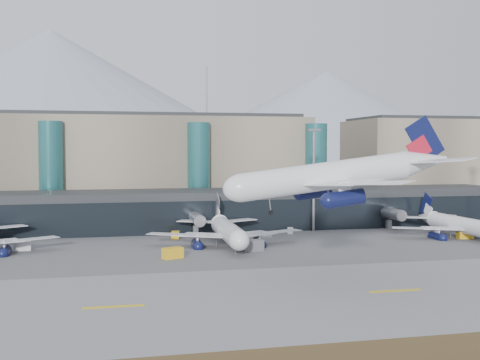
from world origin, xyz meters
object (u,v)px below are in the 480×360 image
jet_parked_mid (226,224)px  veh_c (253,245)px  jet_parked_right (453,219)px  veh_d (290,231)px  veh_h (173,253)px  lightmast_mid (314,174)px  veh_e (465,234)px  veh_a (22,246)px  veh_g (267,234)px  hero_jet (348,167)px  veh_b (175,235)px

jet_parked_mid → veh_c: bearing=-157.3°
jet_parked_right → veh_d: bearing=68.4°
veh_h → veh_c: bearing=-7.0°
lightmast_mid → veh_e: (29.61, -19.78, -13.45)m
veh_h → jet_parked_mid: bearing=25.2°
veh_d → veh_e: size_ratio=0.72×
veh_a → veh_g: size_ratio=1.64×
lightmast_mid → veh_g: (-13.79, -6.73, -13.82)m
veh_a → veh_h: bearing=-32.7°
lightmast_mid → jet_parked_mid: (-25.55, -15.55, -10.08)m
jet_parked_right → jet_parked_mid: bearing=87.7°
veh_a → veh_g: 54.24m
jet_parked_right → veh_h: jet_parked_right is taller
hero_jet → veh_c: hero_jet is taller
veh_g → veh_h: veh_h is taller
jet_parked_mid → veh_e: 55.42m
hero_jet → jet_parked_mid: bearing=108.8°
hero_jet → veh_c: size_ratio=9.37×
veh_d → hero_jet: bearing=-170.5°
veh_c → veh_g: 20.29m
lightmast_mid → jet_parked_right: size_ratio=0.77×
hero_jet → jet_parked_mid: 42.65m
jet_parked_right → veh_a: 96.61m
hero_jet → veh_d: 54.57m
veh_b → veh_d: size_ratio=1.18×
hero_jet → veh_e: hero_jet is taller
veh_d → jet_parked_mid: bearing=141.3°
lightmast_mid → veh_d: (-7.00, -2.94, -13.72)m
veh_e → veh_h: size_ratio=0.91×
veh_b → veh_e: 66.49m
jet_parked_mid → veh_e: (55.16, -4.22, -3.38)m
veh_b → hero_jet: bearing=-145.1°
veh_e → jet_parked_mid: bearing=-178.3°
jet_parked_right → veh_g: 43.94m
hero_jet → veh_g: hero_jet is taller
veh_h → veh_g: bearing=20.5°
veh_g → jet_parked_mid: bearing=-102.0°
hero_jet → veh_b: size_ratio=13.43×
veh_a → veh_c: (45.58, -10.92, 0.20)m
veh_e → lightmast_mid: bearing=152.3°
hero_jet → veh_b: (-21.39, 49.09, -17.01)m
lightmast_mid → hero_jet: 56.15m
veh_b → veh_d: veh_b is taller
hero_jet → veh_a: (-53.60, 39.90, -16.89)m
veh_a → veh_h: veh_h is taller
jet_parked_mid → veh_b: size_ratio=12.45×
lightmast_mid → veh_h: bearing=-142.2°
hero_jet → veh_h: bearing=137.5°
veh_c → veh_d: (14.91, 22.37, -0.44)m
jet_parked_mid → veh_e: jet_parked_mid is taller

